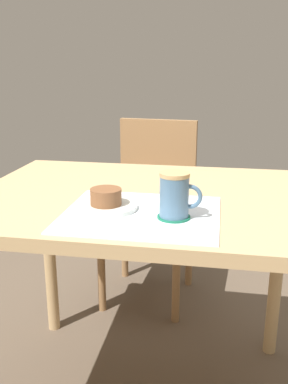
{
  "coord_description": "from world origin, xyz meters",
  "views": [
    {
      "loc": [
        0.22,
        -1.22,
        1.13
      ],
      "look_at": [
        0.03,
        -0.14,
        0.8
      ],
      "focal_mm": 40.0,
      "sensor_mm": 36.0,
      "label": 1
    }
  ],
  "objects_px": {
    "pastry": "(106,197)",
    "coffee_mug": "(175,195)",
    "pastry_plate": "(106,207)",
    "wooden_chair": "(152,202)",
    "dining_table": "(143,222)"
  },
  "relations": [
    {
      "from": "wooden_chair",
      "to": "pastry_plate",
      "type": "xyz_separation_m",
      "value": [
        0.02,
        -0.91,
        0.28
      ]
    },
    {
      "from": "dining_table",
      "to": "pastry_plate",
      "type": "distance_m",
      "value": 0.21
    },
    {
      "from": "wooden_chair",
      "to": "pastry",
      "type": "bearing_deg",
      "value": 96.44
    },
    {
      "from": "pastry",
      "to": "coffee_mug",
      "type": "bearing_deg",
      "value": -11.55
    },
    {
      "from": "pastry",
      "to": "coffee_mug",
      "type": "height_order",
      "value": "coffee_mug"
    },
    {
      "from": "wooden_chair",
      "to": "coffee_mug",
      "type": "xyz_separation_m",
      "value": [
        0.21,
        -0.95,
        0.34
      ]
    },
    {
      "from": "pastry_plate",
      "to": "coffee_mug",
      "type": "distance_m",
      "value": 0.2
    },
    {
      "from": "coffee_mug",
      "to": "pastry",
      "type": "bearing_deg",
      "value": 168.45
    },
    {
      "from": "pastry_plate",
      "to": "coffee_mug",
      "type": "xyz_separation_m",
      "value": [
        0.19,
        -0.04,
        0.06
      ]
    },
    {
      "from": "pastry",
      "to": "coffee_mug",
      "type": "xyz_separation_m",
      "value": [
        0.19,
        -0.04,
        0.03
      ]
    },
    {
      "from": "wooden_chair",
      "to": "pastry_plate",
      "type": "bearing_deg",
      "value": 96.44
    },
    {
      "from": "pastry_plate",
      "to": "coffee_mug",
      "type": "bearing_deg",
      "value": -11.55
    },
    {
      "from": "wooden_chair",
      "to": "pastry",
      "type": "height_order",
      "value": "wooden_chair"
    },
    {
      "from": "dining_table",
      "to": "coffee_mug",
      "type": "xyz_separation_m",
      "value": [
        0.12,
        -0.21,
        0.16
      ]
    },
    {
      "from": "wooden_chair",
      "to": "pastry",
      "type": "xyz_separation_m",
      "value": [
        0.02,
        -0.91,
        0.31
      ]
    }
  ]
}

